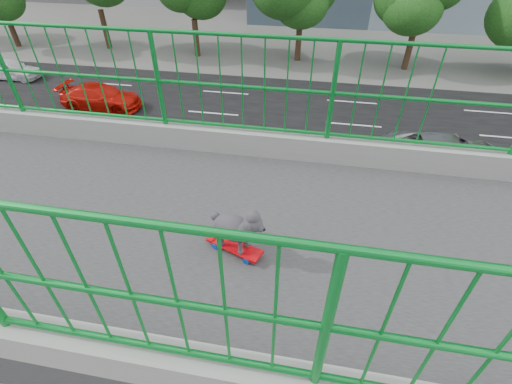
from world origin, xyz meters
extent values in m
cube|color=black|center=(-13.00, 0.00, 0.01)|extent=(18.00, 90.00, 0.02)
cylinder|color=black|center=(-25.50, -20.00, 1.31)|extent=(0.44, 0.44, 2.62)
cylinder|color=black|center=(-26.40, -12.00, 1.49)|extent=(0.44, 0.44, 2.97)
cylinder|color=black|center=(-25.80, -4.00, 1.36)|extent=(0.44, 0.44, 2.73)
cylinder|color=black|center=(-26.20, 4.00, 1.43)|extent=(0.44, 0.44, 2.87)
cylinder|color=black|center=(-25.60, 12.00, 1.33)|extent=(0.44, 0.44, 2.66)
ellipsoid|color=#17340E|center=(-25.60, 12.00, 4.36)|extent=(4.00, 4.00, 3.40)
cube|color=red|center=(0.26, 5.26, 7.06)|extent=(0.33, 0.54, 0.02)
cube|color=#99999E|center=(0.20, 5.10, 7.04)|extent=(0.10, 0.07, 0.02)
cylinder|color=#0738AB|center=(0.14, 5.12, 7.03)|extent=(0.05, 0.07, 0.06)
sphere|color=yellow|center=(0.14, 5.12, 7.03)|extent=(0.03, 0.03, 0.03)
cylinder|color=#0738AB|center=(0.26, 5.08, 7.03)|extent=(0.05, 0.07, 0.06)
sphere|color=yellow|center=(0.26, 5.08, 7.03)|extent=(0.03, 0.03, 0.03)
cube|color=#99999E|center=(0.32, 5.41, 7.04)|extent=(0.10, 0.07, 0.02)
cylinder|color=#0738AB|center=(0.26, 5.44, 7.03)|extent=(0.05, 0.07, 0.06)
sphere|color=yellow|center=(0.26, 5.44, 7.03)|extent=(0.03, 0.03, 0.03)
cylinder|color=#0738AB|center=(0.38, 5.39, 7.03)|extent=(0.05, 0.07, 0.06)
sphere|color=yellow|center=(0.38, 5.39, 7.03)|extent=(0.03, 0.03, 0.03)
ellipsoid|color=#2C292E|center=(0.26, 5.26, 7.29)|extent=(0.33, 0.40, 0.24)
sphere|color=#2C292E|center=(0.33, 5.44, 7.44)|extent=(0.16, 0.16, 0.16)
sphere|color=black|center=(0.37, 5.54, 7.42)|extent=(0.03, 0.03, 0.03)
sphere|color=#2C292E|center=(0.19, 5.08, 7.33)|extent=(0.08, 0.08, 0.08)
cylinder|color=#2C292E|center=(0.25, 5.37, 7.14)|extent=(0.03, 0.03, 0.15)
cylinder|color=#2C292E|center=(0.34, 5.33, 7.14)|extent=(0.03, 0.03, 0.15)
cylinder|color=#2C292E|center=(0.18, 5.18, 7.14)|extent=(0.03, 0.03, 0.15)
cylinder|color=#2C292E|center=(0.27, 5.15, 7.14)|extent=(0.03, 0.03, 0.15)
imported|color=gray|center=(-12.40, 11.87, 0.78)|extent=(2.57, 5.58, 1.55)
imported|color=red|center=(-15.60, -6.67, 0.68)|extent=(1.91, 4.71, 1.37)
imported|color=silver|center=(-18.80, -15.11, 0.65)|extent=(1.53, 3.81, 1.30)
camera|label=1|loc=(2.38, 5.83, 9.43)|focal=25.10mm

